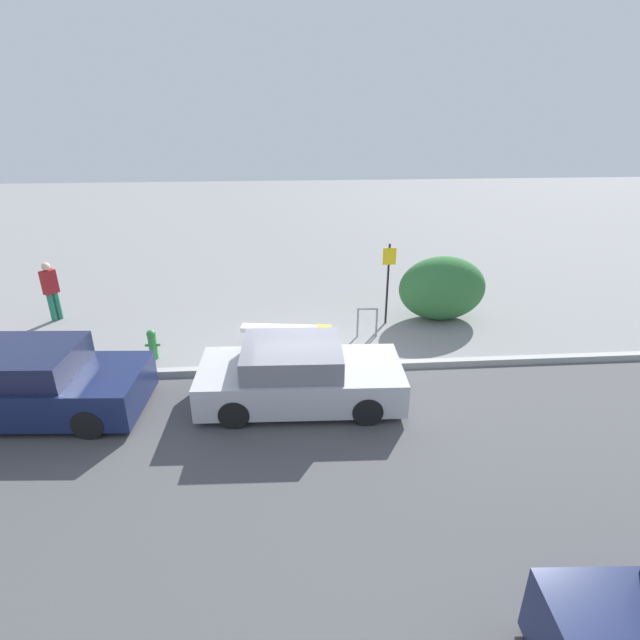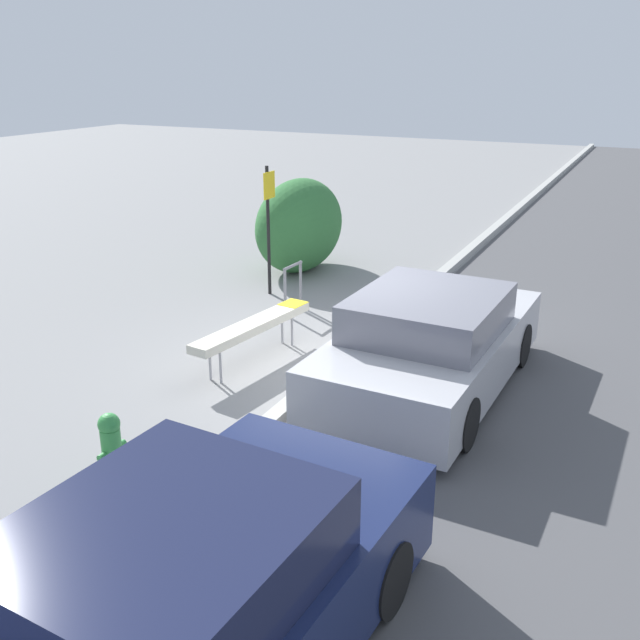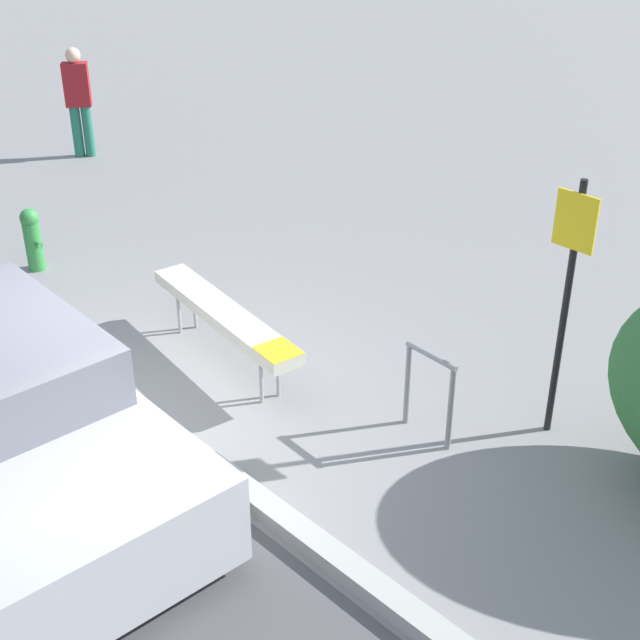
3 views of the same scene
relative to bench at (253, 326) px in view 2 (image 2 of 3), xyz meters
The scene contains 9 objects.
ground_plane 1.35m from the bench, 69.15° to the right, with size 60.00×60.00×0.00m, color gray.
curb 1.32m from the bench, 69.15° to the right, with size 60.00×0.20×0.13m.
bench is the anchor object (origin of this frame).
bike_rack 2.19m from the bench, 13.55° to the left, with size 0.55×0.08×0.83m.
sign_post 3.23m from the bench, 25.59° to the left, with size 0.36×0.08×2.30m.
fire_hydrant 3.26m from the bench, behind, with size 0.36×0.22×0.77m.
shrub_hedge 4.71m from the bench, 19.62° to the left, with size 2.46×1.46×1.84m.
parked_car_near 2.49m from the bench, 84.74° to the right, with size 4.20×1.99×1.32m.
parked_car_far 5.53m from the bench, 153.34° to the right, with size 4.14×2.10×1.42m.
Camera 2 is at (-8.34, -3.74, 3.99)m, focal length 40.00 mm.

